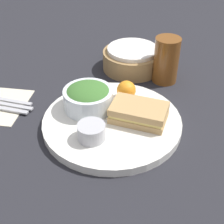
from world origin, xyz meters
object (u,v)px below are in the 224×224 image
object	(u,v)px
salad_bowl	(88,97)
bread_basket	(132,59)
plate	(112,122)
drink_glass	(166,60)
sandwich	(139,113)
knife	(2,104)
dressing_cup	(91,132)
spoon	(6,100)

from	to	relation	value
salad_bowl	bread_basket	size ratio (longest dim) A/B	0.67
plate	drink_glass	distance (m)	0.27
salad_bowl	sandwich	bearing A→B (deg)	-12.51
drink_glass	plate	bearing A→B (deg)	-117.09
plate	drink_glass	world-z (taller)	drink_glass
drink_glass	knife	bearing A→B (deg)	-154.59
salad_bowl	dressing_cup	world-z (taller)	salad_bowl
spoon	sandwich	bearing A→B (deg)	179.53
plate	knife	distance (m)	0.30
sandwich	salad_bowl	xyz separation A→B (m)	(-0.13, 0.03, 0.01)
sandwich	spoon	distance (m)	0.36
sandwich	drink_glass	distance (m)	0.24
sandwich	bread_basket	world-z (taller)	bread_basket
drink_glass	sandwich	bearing A→B (deg)	-104.18
plate	bread_basket	size ratio (longest dim) A/B	1.83
drink_glass	spoon	world-z (taller)	drink_glass
knife	dressing_cup	bearing A→B (deg)	164.00
sandwich	dressing_cup	bearing A→B (deg)	-139.15
bread_basket	knife	size ratio (longest dim) A/B	1.03
spoon	drink_glass	bearing A→B (deg)	-149.65
plate	sandwich	bearing A→B (deg)	6.88
dressing_cup	bread_basket	xyz separation A→B (m)	(0.05, 0.37, -0.01)
drink_glass	spoon	xyz separation A→B (m)	(-0.42, -0.18, -0.06)
plate	dressing_cup	distance (m)	0.09
bread_basket	knife	distance (m)	0.41
sandwich	knife	xyz separation A→B (m)	(-0.36, 0.03, -0.03)
bread_basket	spoon	bearing A→B (deg)	-142.76
drink_glass	bread_basket	bearing A→B (deg)	150.46
knife	drink_glass	bearing A→B (deg)	-147.74
salad_bowl	spoon	world-z (taller)	salad_bowl
plate	sandwich	world-z (taller)	sandwich
salad_bowl	spoon	distance (m)	0.24
plate	sandwich	distance (m)	0.07
knife	spoon	xyz separation A→B (m)	(0.00, 0.02, 0.00)
drink_glass	knife	world-z (taller)	drink_glass
knife	spoon	size ratio (longest dim) A/B	1.17
sandwich	spoon	size ratio (longest dim) A/B	0.94
dressing_cup	bread_basket	bearing A→B (deg)	82.03
dressing_cup	spoon	xyz separation A→B (m)	(-0.26, 0.13, -0.03)
salad_bowl	drink_glass	world-z (taller)	drink_glass
knife	spoon	bearing A→B (deg)	-90.00
dressing_cup	knife	xyz separation A→B (m)	(-0.27, 0.11, -0.03)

